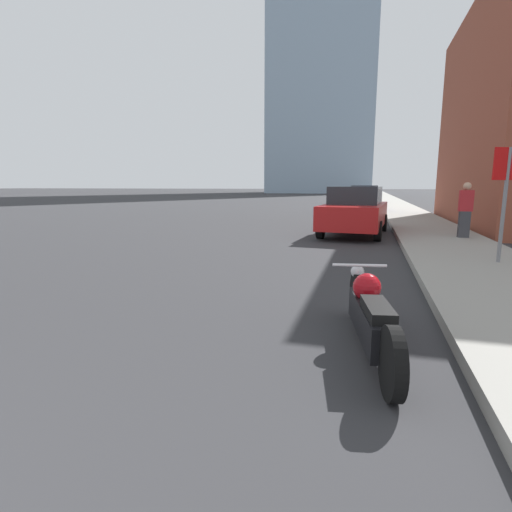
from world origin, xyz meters
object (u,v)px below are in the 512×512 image
(parked_car_red, at_px, (355,211))
(pedestrian, at_px, (465,210))
(stop_sign, at_px, (506,185))
(parked_car_black, at_px, (364,195))
(motorcycle, at_px, (370,315))
(parked_car_blue, at_px, (363,199))

(parked_car_red, bearing_deg, pedestrian, -13.82)
(parked_car_red, height_order, pedestrian, pedestrian)
(stop_sign, bearing_deg, parked_car_black, 95.72)
(motorcycle, xyz_separation_m, stop_sign, (2.41, 4.68, 1.27))
(parked_car_black, bearing_deg, parked_car_red, -93.25)
(motorcycle, relative_size, stop_sign, 1.11)
(motorcycle, xyz_separation_m, pedestrian, (2.59, 8.64, 0.58))
(parked_car_black, distance_m, stop_sign, 29.22)
(parked_car_black, bearing_deg, parked_car_blue, -92.85)
(parked_car_blue, distance_m, pedestrian, 13.25)
(motorcycle, bearing_deg, pedestrian, 63.41)
(motorcycle, height_order, stop_sign, stop_sign)
(parked_car_red, distance_m, parked_car_blue, 11.86)
(parked_car_red, height_order, stop_sign, stop_sign)
(parked_car_blue, relative_size, parked_car_black, 0.99)
(motorcycle, distance_m, parked_car_red, 9.72)
(parked_car_red, xyz_separation_m, stop_sign, (2.90, -5.02, 0.83))
(parked_car_blue, distance_m, parked_car_black, 12.19)
(parked_car_red, distance_m, parked_car_black, 24.05)
(parked_car_red, relative_size, parked_car_blue, 1.06)
(motorcycle, relative_size, parked_car_red, 0.52)
(parked_car_black, relative_size, stop_sign, 2.03)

